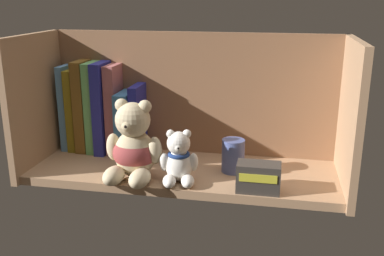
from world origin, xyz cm
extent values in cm
cube|color=#A87F5B|center=(0.00, 0.00, 1.00)|extent=(72.63, 24.62, 2.00)
cube|color=#8A5F41|center=(0.00, 12.91, 16.79)|extent=(75.03, 1.20, 33.59)
cube|color=#A87F5B|center=(-37.11, 0.00, 16.79)|extent=(1.60, 27.02, 33.59)
cube|color=#A87F5B|center=(37.11, 0.00, 16.79)|extent=(1.60, 27.02, 33.59)
cube|color=#578EC0|center=(-33.92, 10.14, 13.35)|extent=(1.80, 9.07, 22.70)
cube|color=olive|center=(-31.66, 10.14, 12.90)|extent=(2.08, 10.14, 21.79)
cube|color=brown|center=(-28.88, 10.14, 14.07)|extent=(2.84, 11.05, 24.15)
cube|color=#68B767|center=(-26.07, 10.14, 13.94)|extent=(2.14, 11.56, 23.89)
cube|color=#272B96|center=(-23.33, 10.14, 13.98)|extent=(2.69, 13.10, 23.97)
cube|color=#AC5D5D|center=(-20.30, 10.14, 13.68)|extent=(2.75, 10.81, 23.37)
cube|color=teal|center=(-16.87, 10.14, 10.28)|extent=(3.47, 14.68, 16.57)
cube|color=navy|center=(-13.69, 10.14, 11.24)|extent=(2.24, 13.07, 18.49)
ellipsoid|color=beige|center=(-9.87, -6.67, 7.57)|extent=(9.47, 8.69, 11.14)
sphere|color=beige|center=(-9.90, -7.22, 15.76)|extent=(7.92, 7.92, 7.92)
sphere|color=beige|center=(-12.64, -6.51, 18.85)|extent=(2.97, 2.97, 2.97)
sphere|color=beige|center=(-7.10, -6.83, 18.85)|extent=(2.97, 2.97, 2.97)
sphere|color=beige|center=(-10.06, -10.03, 15.29)|extent=(2.97, 2.97, 2.97)
sphere|color=black|center=(-10.12, -11.07, 15.37)|extent=(1.04, 1.04, 1.04)
ellipsoid|color=beige|center=(-13.23, -11.77, 3.98)|extent=(4.88, 7.67, 3.96)
ellipsoid|color=beige|center=(-7.12, -12.13, 3.98)|extent=(4.88, 7.67, 3.96)
ellipsoid|color=beige|center=(-14.90, -6.93, 8.96)|extent=(3.40, 3.40, 6.44)
ellipsoid|color=beige|center=(-4.90, -7.51, 8.96)|extent=(3.40, 3.40, 6.44)
ellipsoid|color=#953A3A|center=(-9.87, -6.67, 7.85)|extent=(10.25, 9.47, 7.80)
ellipsoid|color=white|center=(0.51, -7.07, 5.67)|extent=(6.23, 5.72, 7.33)
sphere|color=white|center=(0.58, -7.43, 11.06)|extent=(5.21, 5.21, 5.21)
sphere|color=white|center=(-1.28, -7.41, 13.09)|extent=(1.96, 1.96, 1.96)
sphere|color=white|center=(2.30, -6.72, 13.09)|extent=(1.96, 1.96, 1.96)
sphere|color=white|center=(0.93, -9.24, 10.75)|extent=(1.96, 1.96, 1.96)
sphere|color=black|center=(1.06, -9.91, 10.80)|extent=(0.68, 0.68, 0.68)
ellipsoid|color=white|center=(-0.81, -10.87, 3.30)|extent=(3.81, 5.36, 2.61)
ellipsoid|color=white|center=(3.15, -10.10, 3.30)|extent=(3.81, 5.36, 2.61)
ellipsoid|color=white|center=(-2.66, -8.06, 6.58)|extent=(2.48, 2.48, 4.24)
ellipsoid|color=white|center=(3.82, -6.80, 6.58)|extent=(2.48, 2.48, 4.24)
torus|color=navy|center=(0.51, -7.07, 8.31)|extent=(5.01, 5.01, 0.94)
cylinder|color=#4C5B99|center=(11.91, 0.64, 5.97)|extent=(5.39, 5.39, 7.94)
cube|color=#38332D|center=(18.42, -9.21, 5.14)|extent=(9.27, 5.13, 6.28)
cube|color=gold|center=(18.42, -11.86, 5.92)|extent=(7.88, 0.16, 1.76)
camera|label=1|loc=(21.48, -98.10, 42.64)|focal=41.64mm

